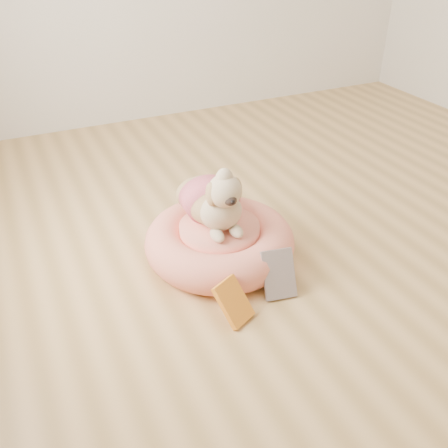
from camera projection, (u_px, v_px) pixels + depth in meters
name	position (u px, v px, depth m)	size (l,w,h in m)	color
floor	(360.00, 251.00, 2.47)	(4.50, 4.50, 0.00)	#AF8649
pet_bed	(220.00, 242.00, 2.38)	(0.71, 0.71, 0.18)	#FF8763
dog	(213.00, 190.00, 2.27)	(0.32, 0.46, 0.34)	olive
book_yellow	(233.00, 302.00, 2.02)	(0.13, 0.02, 0.19)	yellow
book_white	(279.00, 274.00, 2.15)	(0.14, 0.02, 0.21)	silver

